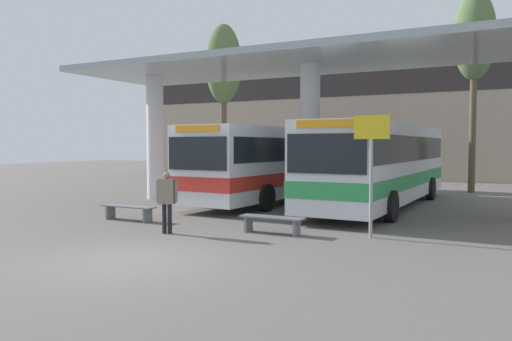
{
  "coord_description": "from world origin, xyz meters",
  "views": [
    {
      "loc": [
        6.84,
        -7.75,
        2.35
      ],
      "look_at": [
        0.0,
        5.23,
        1.6
      ],
      "focal_mm": 35.0,
      "sensor_mm": 36.0,
      "label": 1
    }
  ],
  "objects_px": {
    "waiting_bench_mid_platform": "(129,209)",
    "pedestrian_waiting": "(167,196)",
    "poplar_tree_behind_right": "(475,39)",
    "info_sign_platform": "(371,151)",
    "transit_bus_left_bay": "(284,160)",
    "transit_bus_center_bay": "(382,162)",
    "parked_car_street": "(326,165)",
    "waiting_bench_near_pillar": "(272,221)",
    "poplar_tree_behind_left": "(223,66)"
  },
  "relations": [
    {
      "from": "waiting_bench_near_pillar",
      "to": "poplar_tree_behind_left",
      "type": "bearing_deg",
      "value": 125.52
    },
    {
      "from": "pedestrian_waiting",
      "to": "waiting_bench_mid_platform",
      "type": "bearing_deg",
      "value": 136.15
    },
    {
      "from": "transit_bus_center_bay",
      "to": "parked_car_street",
      "type": "height_order",
      "value": "transit_bus_center_bay"
    },
    {
      "from": "poplar_tree_behind_right",
      "to": "parked_car_street",
      "type": "height_order",
      "value": "poplar_tree_behind_right"
    },
    {
      "from": "transit_bus_left_bay",
      "to": "transit_bus_center_bay",
      "type": "distance_m",
      "value": 4.39
    },
    {
      "from": "transit_bus_center_bay",
      "to": "waiting_bench_near_pillar",
      "type": "relative_size",
      "value": 6.85
    },
    {
      "from": "info_sign_platform",
      "to": "waiting_bench_mid_platform",
      "type": "bearing_deg",
      "value": -174.91
    },
    {
      "from": "waiting_bench_near_pillar",
      "to": "parked_car_street",
      "type": "xyz_separation_m",
      "value": [
        -5.47,
        19.37,
        0.72
      ]
    },
    {
      "from": "info_sign_platform",
      "to": "poplar_tree_behind_right",
      "type": "height_order",
      "value": "poplar_tree_behind_right"
    },
    {
      "from": "transit_bus_left_bay",
      "to": "info_sign_platform",
      "type": "distance_m",
      "value": 9.09
    },
    {
      "from": "waiting_bench_near_pillar",
      "to": "parked_car_street",
      "type": "distance_m",
      "value": 20.14
    },
    {
      "from": "transit_bus_left_bay",
      "to": "poplar_tree_behind_right",
      "type": "xyz_separation_m",
      "value": [
        6.93,
        7.09,
        5.8
      ]
    },
    {
      "from": "transit_bus_center_bay",
      "to": "poplar_tree_behind_left",
      "type": "height_order",
      "value": "poplar_tree_behind_left"
    },
    {
      "from": "pedestrian_waiting",
      "to": "poplar_tree_behind_left",
      "type": "bearing_deg",
      "value": 99.92
    },
    {
      "from": "waiting_bench_near_pillar",
      "to": "pedestrian_waiting",
      "type": "bearing_deg",
      "value": -152.85
    },
    {
      "from": "waiting_bench_mid_platform",
      "to": "info_sign_platform",
      "type": "bearing_deg",
      "value": 5.09
    },
    {
      "from": "transit_bus_left_bay",
      "to": "waiting_bench_near_pillar",
      "type": "relative_size",
      "value": 7.0
    },
    {
      "from": "waiting_bench_mid_platform",
      "to": "poplar_tree_behind_right",
      "type": "bearing_deg",
      "value": 59.66
    },
    {
      "from": "pedestrian_waiting",
      "to": "poplar_tree_behind_left",
      "type": "height_order",
      "value": "poplar_tree_behind_left"
    },
    {
      "from": "transit_bus_left_bay",
      "to": "poplar_tree_behind_right",
      "type": "relative_size",
      "value": 1.26
    },
    {
      "from": "poplar_tree_behind_right",
      "to": "info_sign_platform",
      "type": "bearing_deg",
      "value": -95.06
    },
    {
      "from": "info_sign_platform",
      "to": "waiting_bench_near_pillar",
      "type": "bearing_deg",
      "value": -164.95
    },
    {
      "from": "poplar_tree_behind_left",
      "to": "parked_car_street",
      "type": "relative_size",
      "value": 2.21
    },
    {
      "from": "pedestrian_waiting",
      "to": "poplar_tree_behind_right",
      "type": "xyz_separation_m",
      "value": [
        6.2,
        16.11,
        6.5
      ]
    },
    {
      "from": "waiting_bench_mid_platform",
      "to": "parked_car_street",
      "type": "height_order",
      "value": "parked_car_street"
    },
    {
      "from": "transit_bus_left_bay",
      "to": "transit_bus_center_bay",
      "type": "relative_size",
      "value": 1.02
    },
    {
      "from": "transit_bus_center_bay",
      "to": "info_sign_platform",
      "type": "distance_m",
      "value": 6.71
    },
    {
      "from": "parked_car_street",
      "to": "info_sign_platform",
      "type": "bearing_deg",
      "value": -68.73
    },
    {
      "from": "transit_bus_left_bay",
      "to": "poplar_tree_behind_right",
      "type": "bearing_deg",
      "value": -131.56
    },
    {
      "from": "transit_bus_left_bay",
      "to": "waiting_bench_near_pillar",
      "type": "xyz_separation_m",
      "value": [
        3.22,
        -7.75,
        -1.35
      ]
    },
    {
      "from": "waiting_bench_near_pillar",
      "to": "pedestrian_waiting",
      "type": "xyz_separation_m",
      "value": [
        -2.48,
        -1.27,
        0.66
      ]
    },
    {
      "from": "waiting_bench_mid_platform",
      "to": "pedestrian_waiting",
      "type": "bearing_deg",
      "value": -27.11
    },
    {
      "from": "transit_bus_center_bay",
      "to": "pedestrian_waiting",
      "type": "relative_size",
      "value": 7.4
    },
    {
      "from": "transit_bus_left_bay",
      "to": "poplar_tree_behind_left",
      "type": "relative_size",
      "value": 1.26
    },
    {
      "from": "transit_bus_left_bay",
      "to": "waiting_bench_near_pillar",
      "type": "height_order",
      "value": "transit_bus_left_bay"
    },
    {
      "from": "info_sign_platform",
      "to": "parked_car_street",
      "type": "distance_m",
      "value": 20.35
    },
    {
      "from": "transit_bus_left_bay",
      "to": "info_sign_platform",
      "type": "xyz_separation_m",
      "value": [
        5.68,
        -7.09,
        0.51
      ]
    },
    {
      "from": "poplar_tree_behind_right",
      "to": "poplar_tree_behind_left",
      "type": "bearing_deg",
      "value": -179.59
    },
    {
      "from": "transit_bus_center_bay",
      "to": "poplar_tree_behind_right",
      "type": "relative_size",
      "value": 1.23
    },
    {
      "from": "transit_bus_center_bay",
      "to": "info_sign_platform",
      "type": "xyz_separation_m",
      "value": [
        1.32,
        -6.56,
        0.48
      ]
    },
    {
      "from": "pedestrian_waiting",
      "to": "poplar_tree_behind_left",
      "type": "distance_m",
      "value": 18.95
    },
    {
      "from": "info_sign_platform",
      "to": "parked_car_street",
      "type": "xyz_separation_m",
      "value": [
        -7.93,
        18.71,
        -1.14
      ]
    },
    {
      "from": "info_sign_platform",
      "to": "parked_car_street",
      "type": "bearing_deg",
      "value": 112.97
    },
    {
      "from": "info_sign_platform",
      "to": "poplar_tree_behind_right",
      "type": "distance_m",
      "value": 15.18
    },
    {
      "from": "transit_bus_left_bay",
      "to": "info_sign_platform",
      "type": "height_order",
      "value": "info_sign_platform"
    },
    {
      "from": "poplar_tree_behind_right",
      "to": "transit_bus_left_bay",
      "type": "bearing_deg",
      "value": -134.37
    },
    {
      "from": "info_sign_platform",
      "to": "poplar_tree_behind_left",
      "type": "relative_size",
      "value": 0.32
    },
    {
      "from": "waiting_bench_mid_platform",
      "to": "pedestrian_waiting",
      "type": "relative_size",
      "value": 1.15
    },
    {
      "from": "poplar_tree_behind_right",
      "to": "waiting_bench_near_pillar",
      "type": "bearing_deg",
      "value": -104.06
    },
    {
      "from": "pedestrian_waiting",
      "to": "waiting_bench_near_pillar",
      "type": "bearing_deg",
      "value": 10.41
    }
  ]
}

